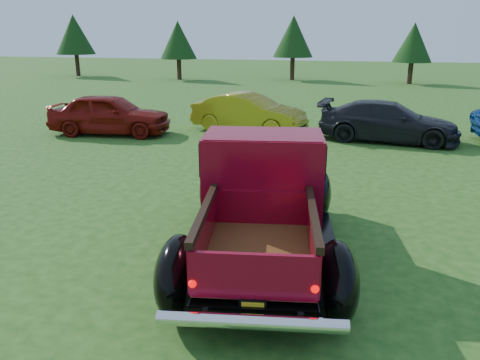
% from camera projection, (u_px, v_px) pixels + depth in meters
% --- Properties ---
extents(ground, '(120.00, 120.00, 0.00)m').
position_uv_depth(ground, '(214.00, 235.00, 8.79)').
color(ground, '#204D16').
rests_on(ground, ground).
extents(tree_far_west, '(3.33, 3.33, 5.20)m').
position_uv_depth(tree_far_west, '(74.00, 35.00, 40.65)').
color(tree_far_west, '#332114').
rests_on(tree_far_west, ground).
extents(tree_west, '(2.94, 2.94, 4.60)m').
position_uv_depth(tree_west, '(178.00, 40.00, 37.50)').
color(tree_west, '#332114').
rests_on(tree_west, ground).
extents(tree_mid_left, '(3.20, 3.20, 5.00)m').
position_uv_depth(tree_mid_left, '(293.00, 37.00, 37.15)').
color(tree_mid_left, '#332114').
rests_on(tree_mid_left, ground).
extents(tree_mid_right, '(2.82, 2.82, 4.40)m').
position_uv_depth(tree_mid_right, '(413.00, 43.00, 34.23)').
color(tree_mid_right, '#332114').
rests_on(tree_mid_right, ground).
extents(pickup_truck, '(3.32, 5.76, 2.04)m').
position_uv_depth(pickup_truck, '(263.00, 194.00, 8.05)').
color(pickup_truck, black).
rests_on(pickup_truck, ground).
extents(show_car_red, '(4.61, 2.27, 1.51)m').
position_uv_depth(show_car_red, '(110.00, 114.00, 17.38)').
color(show_car_red, maroon).
rests_on(show_car_red, ground).
extents(show_car_yellow, '(4.58, 2.38, 1.44)m').
position_uv_depth(show_car_yellow, '(249.00, 113.00, 17.88)').
color(show_car_yellow, '#A39015').
rests_on(show_car_yellow, ground).
extents(show_car_grey, '(4.94, 2.46, 1.38)m').
position_uv_depth(show_car_grey, '(388.00, 121.00, 16.28)').
color(show_car_grey, black).
rests_on(show_car_grey, ground).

